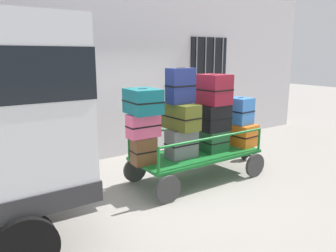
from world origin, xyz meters
TOP-DOWN VIEW (x-y plane):
  - ground_plane at (0.00, 0.00)m, footprint 40.00×40.00m
  - building_wall at (0.01, 2.23)m, footprint 12.00×0.38m
  - luggage_cart at (0.33, -0.03)m, footprint 2.48×1.15m
  - cart_railing at (0.33, -0.03)m, footprint 2.35×1.01m
  - suitcase_left_bottom at (-0.78, -0.00)m, footprint 0.41×0.30m
  - suitcase_left_middle at (-0.78, -0.01)m, footprint 0.55×0.26m
  - suitcase_left_top at (-0.78, 0.00)m, footprint 0.50×0.61m
  - suitcase_midleft_bottom at (-0.04, -0.06)m, footprint 0.54×0.33m
  - suitcase_midleft_middle at (-0.04, -0.01)m, footprint 0.41×0.76m
  - suitcase_midleft_top at (-0.04, -0.02)m, footprint 0.50×0.28m
  - suitcase_center_bottom at (0.70, -0.04)m, footprint 0.46×0.51m
  - suitcase_center_middle at (0.70, -0.03)m, footprint 0.55×0.51m
  - suitcase_center_top at (0.70, -0.05)m, footprint 0.52×0.58m
  - suitcase_midright_bottom at (1.44, -0.00)m, footprint 0.52×0.78m
  - suitcase_midright_middle at (1.44, -0.03)m, footprint 0.44×0.47m
  - backpack at (1.97, 0.26)m, footprint 0.27×0.22m

SIDE VIEW (x-z plane):
  - ground_plane at x=0.00m, z-range 0.00..0.00m
  - backpack at x=1.97m, z-range 0.00..0.44m
  - luggage_cart at x=0.33m, z-range 0.16..0.66m
  - suitcase_center_bottom at x=0.70m, z-range 0.51..0.90m
  - suitcase_midright_bottom at x=1.44m, z-range 0.51..0.94m
  - suitcase_left_bottom at x=-0.78m, z-range 0.51..0.97m
  - suitcase_midleft_bottom at x=-0.04m, z-range 0.51..1.02m
  - cart_railing at x=0.33m, z-range 0.65..1.08m
  - suitcase_center_middle at x=0.70m, z-range 0.90..1.40m
  - suitcase_left_middle at x=-0.78m, z-range 0.97..1.37m
  - suitcase_midright_middle at x=1.44m, z-range 0.94..1.47m
  - suitcase_midleft_middle at x=-0.04m, z-range 1.02..1.48m
  - suitcase_left_top at x=-0.78m, z-range 1.37..1.77m
  - suitcase_center_top at x=0.70m, z-range 1.40..1.96m
  - suitcase_midleft_top at x=-0.04m, z-range 1.48..2.09m
  - building_wall at x=0.01m, z-range 0.00..5.00m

